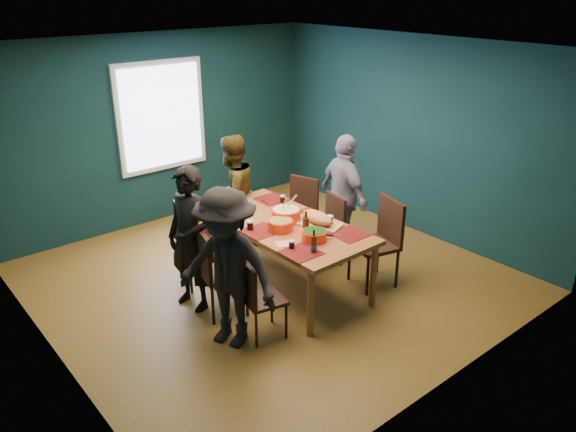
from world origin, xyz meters
The scene contains 26 objects.
room centered at (0.00, 0.27, 1.37)m, with size 5.01×5.01×2.71m.
dining_table centered at (0.05, -0.23, 0.72)m, with size 1.08×2.11×0.79m.
chair_left_far centered at (-0.76, 0.47, 0.59)m, with size 0.55×0.55×1.01m.
chair_left_mid centered at (-0.91, -0.24, 0.57)m, with size 0.54×0.54×0.98m.
chair_left_near centered at (-0.83, -0.86, 0.49)m, with size 0.45×0.45×0.85m.
chair_right_far centered at (0.90, 0.48, 0.55)m, with size 0.54×0.54×0.94m.
chair_right_mid centered at (0.84, -0.13, 0.52)m, with size 0.46×0.46×0.89m.
chair_right_near centered at (0.96, -0.90, 0.60)m, with size 0.57×0.57×1.04m.
person_far_left centered at (-1.01, 0.06, 0.80)m, with size 0.59×0.38×1.60m, color black.
person_back centered at (0.14, 0.94, 0.78)m, with size 0.76×0.59×1.56m, color black.
person_right centered at (1.18, -0.05, 0.80)m, with size 0.93×0.39×1.59m, color silver.
person_near_left centered at (-1.09, -0.75, 0.81)m, with size 1.05×0.61×1.63m, color black.
bowl_salad centered at (-0.10, -0.35, 0.86)m, with size 0.29×0.29×0.12m.
bowl_dumpling centered at (0.11, -0.18, 0.87)m, with size 0.34×0.34×0.32m.
bowl_herbs centered at (0.00, -0.78, 0.86)m, with size 0.27×0.27×0.12m.
cutting_board centered at (0.31, -0.49, 0.86)m, with size 0.46×0.71×0.15m.
small_bowl centered at (-0.30, 0.41, 0.82)m, with size 0.13×0.13×0.05m.
beer_bottle_a centered at (-0.19, -0.98, 0.89)m, with size 0.07×0.07×0.25m.
beer_bottle_b centered at (0.03, -0.61, 0.90)m, with size 0.07×0.07×0.27m.
cola_glass_a centered at (-0.30, -0.78, 0.84)m, with size 0.06×0.06×0.09m.
cola_glass_b centered at (0.40, -0.59, 0.86)m, with size 0.08×0.08×0.11m.
cola_glass_c centered at (0.43, 0.27, 0.85)m, with size 0.07×0.07×0.09m.
cola_glass_d centered at (-0.36, -0.13, 0.85)m, with size 0.08×0.08×0.10m.
napkin_a centered at (0.44, -0.24, 0.80)m, with size 0.12×0.12×0.00m, color #FF8F6B.
napkin_b centered at (-0.31, -0.64, 0.80)m, with size 0.15×0.15×0.00m, color #FF8F6B.
napkin_c centered at (0.37, -0.98, 0.80)m, with size 0.15×0.15×0.00m, color #FF8F6B.
Camera 1 is at (-3.64, -4.73, 3.36)m, focal length 35.00 mm.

